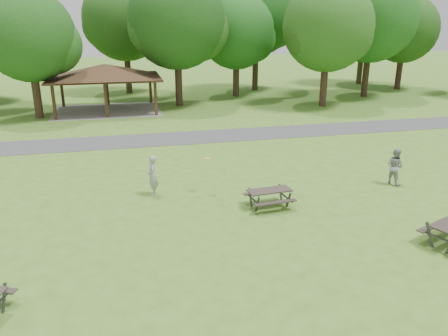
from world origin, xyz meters
TOP-DOWN VIEW (x-y plane):
  - ground at (0.00, 0.00)m, footprint 160.00×160.00m
  - asphalt_path at (0.00, 14.00)m, footprint 120.00×3.20m
  - pavilion at (-4.00, 24.00)m, footprint 8.60×7.01m
  - tree_row_d at (-8.92, 22.53)m, footprint 6.93×6.60m
  - tree_row_e at (2.10, 25.03)m, footprint 8.40×8.00m
  - tree_row_f at (8.09, 28.53)m, footprint 7.35×7.00m
  - tree_row_g at (14.09, 22.03)m, footprint 7.77×7.40m
  - tree_row_h at (20.10, 25.53)m, footprint 8.61×8.20m
  - tree_row_i at (26.08, 29.03)m, footprint 7.14×6.80m
  - tree_deep_b at (-1.90, 33.03)m, footprint 8.40×8.00m
  - tree_deep_c at (11.10, 32.03)m, footprint 8.82×8.40m
  - tree_deep_d at (24.10, 33.53)m, footprint 8.40×8.00m
  - picnic_table_middle at (2.52, 2.64)m, footprint 1.84×1.54m
  - frisbee_in_flight at (0.46, 4.69)m, footprint 0.33×0.33m
  - frisbee_thrower at (-1.85, 4.94)m, footprint 0.47×0.67m
  - frisbee_catcher at (8.83, 3.80)m, footprint 0.91×1.00m

SIDE VIEW (x-z plane):
  - ground at x=0.00m, z-range 0.00..0.00m
  - asphalt_path at x=0.00m, z-range 0.00..0.02m
  - picnic_table_middle at x=2.52m, z-range 0.18..0.93m
  - frisbee_catcher at x=8.83m, z-range 0.00..1.67m
  - frisbee_thrower at x=-1.85m, z-range 0.00..1.75m
  - frisbee_in_flight at x=0.46m, z-range 1.52..1.54m
  - pavilion at x=-4.00m, z-range 1.18..4.94m
  - tree_row_d at x=-8.92m, z-range 1.13..10.41m
  - tree_row_f at x=8.09m, z-range 1.06..10.62m
  - tree_row_i at x=26.08m, z-range 1.15..10.67m
  - tree_row_g at x=14.09m, z-range 1.20..11.46m
  - tree_row_e at x=2.10m, z-range 1.27..12.29m
  - tree_deep_b at x=-1.90m, z-range 1.32..12.45m
  - tree_row_h at x=20.10m, z-range 1.34..12.71m
  - tree_deep_d at x=24.10m, z-range 1.39..12.66m
  - tree_deep_c at x=11.10m, z-range 1.49..13.39m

